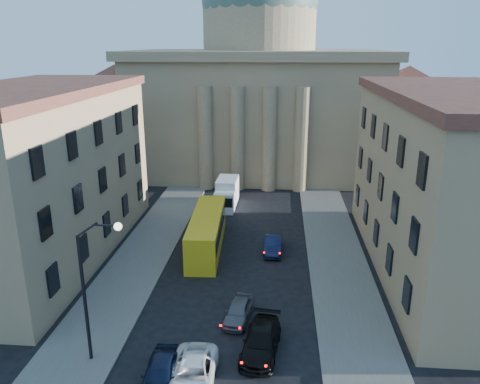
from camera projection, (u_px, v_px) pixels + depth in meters
The scene contains 13 objects.
sidewalk_left at pixel (128, 278), 37.26m from camera, with size 5.00×60.00×0.15m, color #585550.
sidewalk_right at pixel (344, 287), 35.88m from camera, with size 5.00×60.00×0.15m, color #585550.
church at pixel (258, 86), 68.56m from camera, with size 68.02×28.76×36.60m.
building_left at pixel (38, 173), 39.52m from camera, with size 11.60×26.60×14.70m.
building_right at pixel (453, 183), 36.75m from camera, with size 11.60×26.60×14.70m.
street_lamp at pixel (92, 281), 26.06m from camera, with size 2.62×0.44×8.83m.
car_left_near at pixel (160, 374), 25.42m from camera, with size 1.84×4.57×1.56m, color black.
car_left_mid at pixel (193, 375), 25.36m from camera, with size 2.44×5.29×1.47m, color white.
car_right_mid at pixel (261, 341), 28.26m from camera, with size 2.08×5.11×1.48m, color black.
car_right_far at pixel (238, 311), 31.59m from camera, with size 1.58×3.93×1.34m, color #54545A.
car_right_distant at pixel (273, 244), 41.96m from camera, with size 1.52×4.36×1.44m, color black.
city_bus at pixel (207, 230), 42.40m from camera, with size 3.13×11.45×3.20m.
box_truck at pixel (227, 194), 53.39m from camera, with size 2.36×5.73×3.12m.
Camera 1 is at (3.27, -14.53, 17.92)m, focal length 35.00 mm.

